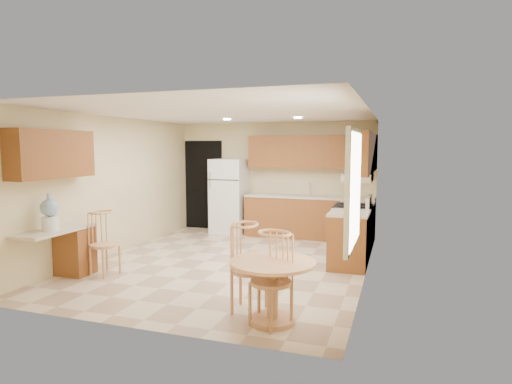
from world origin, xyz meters
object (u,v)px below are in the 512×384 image
(stove, at_px, (352,230))
(dining_table, at_px, (273,282))
(refrigerator, at_px, (229,196))
(chair_desk, at_px, (100,238))
(chair_table_b, at_px, (268,272))
(water_crock, at_px, (50,214))
(chair_table_a, at_px, (246,261))

(stove, relative_size, dining_table, 1.14)
(refrigerator, xyz_separation_m, chair_desk, (-0.60, -3.69, -0.25))
(refrigerator, relative_size, dining_table, 1.77)
(refrigerator, height_order, chair_desk, refrigerator)
(refrigerator, xyz_separation_m, chair_table_b, (2.35, -4.70, -0.22))
(dining_table, relative_size, water_crock, 1.81)
(chair_table_b, relative_size, water_crock, 1.94)
(dining_table, relative_size, chair_desk, 0.99)
(dining_table, distance_m, chair_desk, 3.07)
(dining_table, height_order, chair_table_b, chair_table_b)
(dining_table, xyz_separation_m, chair_table_a, (-0.36, 0.15, 0.17))
(refrigerator, xyz_separation_m, stove, (2.88, -1.22, -0.37))
(chair_table_a, height_order, chair_desk, chair_table_a)
(chair_table_b, bearing_deg, chair_desk, 9.59)
(refrigerator, bearing_deg, chair_table_a, -65.56)
(stove, bearing_deg, chair_table_b, -98.58)
(dining_table, xyz_separation_m, water_crock, (-3.40, 0.35, 0.55))
(refrigerator, height_order, dining_table, refrigerator)
(stove, distance_m, chair_desk, 4.27)
(chair_desk, bearing_deg, chair_table_a, 88.97)
(chair_table_a, distance_m, chair_table_b, 0.48)
(refrigerator, distance_m, chair_desk, 3.75)
(water_crock, bearing_deg, refrigerator, 75.91)
(dining_table, height_order, chair_desk, chair_desk)
(chair_table_a, xyz_separation_m, chair_desk, (-2.59, 0.69, -0.05))
(refrigerator, xyz_separation_m, chair_table_a, (1.99, -4.38, -0.21))
(stove, bearing_deg, chair_desk, -144.57)
(dining_table, relative_size, chair_table_a, 0.91)
(chair_table_a, bearing_deg, water_crock, -96.34)
(chair_table_b, height_order, chair_desk, chair_table_b)
(chair_table_b, bearing_deg, refrigerator, -35.01)
(refrigerator, relative_size, stove, 1.54)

